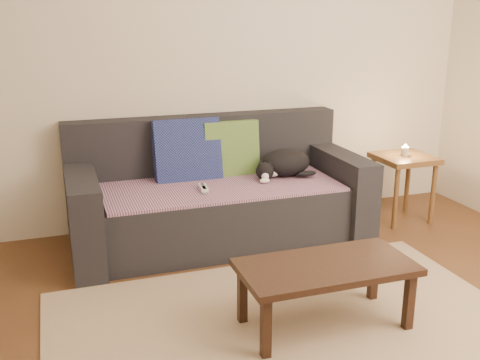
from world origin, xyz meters
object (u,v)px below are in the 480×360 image
at_px(sofa, 217,199).
at_px(coffee_table, 326,272).
at_px(wii_remote_b, 204,188).
at_px(side_table, 404,167).
at_px(cat, 284,163).
at_px(wii_remote_a, 202,188).

bearing_deg(sofa, coffee_table, -82.35).
height_order(wii_remote_b, coffee_table, wii_remote_b).
bearing_deg(sofa, side_table, -3.23).
bearing_deg(coffee_table, sofa, 97.65).
xyz_separation_m(cat, wii_remote_b, (-0.65, -0.15, -0.08)).
height_order(wii_remote_a, wii_remote_b, same).
bearing_deg(side_table, cat, 176.26).
xyz_separation_m(sofa, coffee_table, (0.18, -1.37, 0.01)).
relative_size(sofa, cat, 4.32).
distance_m(wii_remote_a, coffee_table, 1.25).
bearing_deg(coffee_table, wii_remote_a, 105.76).
distance_m(sofa, cat, 0.56).
height_order(cat, wii_remote_b, cat).
bearing_deg(wii_remote_b, coffee_table, -158.41).
bearing_deg(side_table, wii_remote_a, -177.12).
xyz_separation_m(cat, side_table, (1.01, -0.07, -0.10)).
height_order(wii_remote_a, coffee_table, wii_remote_a).
distance_m(wii_remote_a, side_table, 1.68).
height_order(cat, coffee_table, cat).
relative_size(side_table, coffee_table, 0.58).
distance_m(wii_remote_b, coffee_table, 1.25).
bearing_deg(side_table, coffee_table, -136.26).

